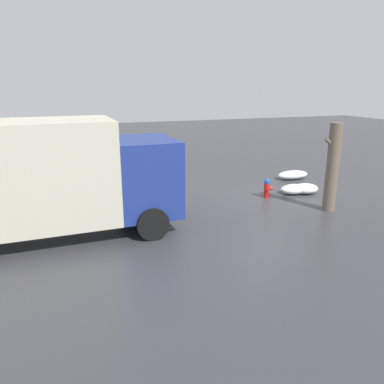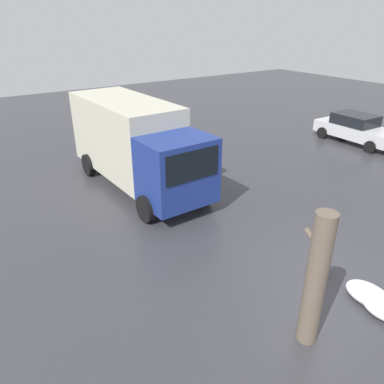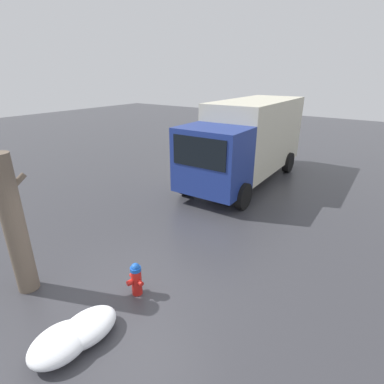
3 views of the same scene
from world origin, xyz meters
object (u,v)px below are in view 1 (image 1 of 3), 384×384
tree_trunk (332,167)px  delivery_truck (39,177)px  parked_car (75,145)px  fire_hydrant (267,188)px

tree_trunk → delivery_truck: bearing=-4.4°
tree_trunk → parked_car: (7.50, -12.70, -0.74)m
fire_hydrant → parked_car: size_ratio=0.17×
delivery_truck → parked_car: bearing=171.6°
fire_hydrant → parked_car: (6.30, -10.70, 0.37)m
fire_hydrant → tree_trunk: tree_trunk is taller
tree_trunk → delivery_truck: size_ratio=0.41×
tree_trunk → parked_car: 14.77m
delivery_truck → parked_car: size_ratio=1.67×
fire_hydrant → delivery_truck: size_ratio=0.10×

